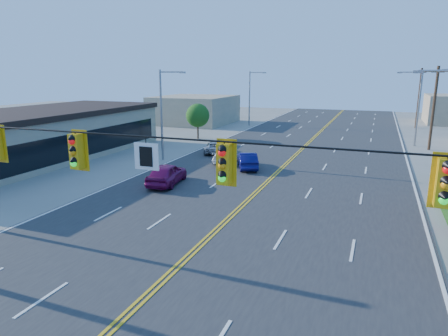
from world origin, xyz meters
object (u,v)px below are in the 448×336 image
(car_white, at_px, (225,156))
(car_silver, at_px, (215,148))
(car_magenta, at_px, (167,175))
(car_blue, at_px, (247,161))
(signal_span, at_px, (108,172))

(car_white, xyz_separation_m, car_silver, (-2.39, 3.53, -0.03))
(car_magenta, bearing_deg, car_blue, -127.37)
(car_magenta, relative_size, car_blue, 1.10)
(car_blue, relative_size, car_silver, 0.99)
(car_magenta, distance_m, car_silver, 11.89)
(signal_span, height_order, car_magenta, signal_span)
(signal_span, xyz_separation_m, car_magenta, (-6.33, 14.59, -4.13))
(signal_span, relative_size, car_silver, 5.99)
(signal_span, xyz_separation_m, car_white, (-5.11, 22.88, -4.29))
(car_magenta, distance_m, car_blue, 7.67)
(car_white, bearing_deg, car_magenta, 72.14)
(signal_span, bearing_deg, car_magenta, 113.45)
(car_silver, bearing_deg, car_magenta, 79.32)
(car_magenta, xyz_separation_m, car_silver, (-1.18, 11.83, -0.19))
(car_magenta, relative_size, car_white, 1.07)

